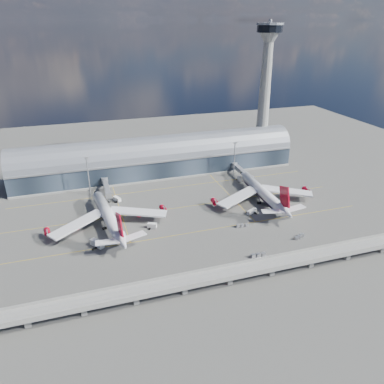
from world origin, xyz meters
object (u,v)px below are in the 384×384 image
object	(u,v)px
control_tower	(265,94)
service_truck_1	(152,226)
cargo_train_2	(242,225)
service_truck_0	(97,244)
floodlight_mast_left	(88,175)
service_truck_4	(240,179)
service_truck_2	(252,212)
cargo_train_0	(258,255)
floodlight_mast_right	(234,159)
service_truck_3	(271,202)
airliner_right	(263,193)
service_truck_5	(117,199)
airliner_left	(109,217)
cargo_train_1	(299,237)

from	to	relation	value
control_tower	service_truck_1	xyz separation A→B (m)	(-106.33, -81.77, -50.20)
control_tower	cargo_train_2	bearing A→B (deg)	-121.85
service_truck_0	floodlight_mast_left	bearing A→B (deg)	53.50
floodlight_mast_left	service_truck_4	xyz separation A→B (m)	(100.82, -8.46, -12.20)
service_truck_2	cargo_train_0	bearing A→B (deg)	131.04
floodlight_mast_right	service_truck_3	bearing A→B (deg)	-85.71
airliner_right	service_truck_5	distance (m)	90.18
floodlight_mast_left	floodlight_mast_right	bearing A→B (deg)	0.00
control_tower	cargo_train_0	distance (m)	148.33
control_tower	service_truck_2	size ratio (longest dim) A/B	14.81
airliner_left	cargo_train_0	bearing A→B (deg)	-44.83
service_truck_1	service_truck_3	world-z (taller)	service_truck_3
service_truck_3	cargo_train_0	xyz separation A→B (m)	(-32.69, -47.27, -0.77)
floodlight_mast_right	service_truck_0	bearing A→B (deg)	-147.87
service_truck_0	cargo_train_0	distance (m)	79.02
service_truck_2	service_truck_4	distance (m)	48.59
cargo_train_2	cargo_train_0	bearing A→B (deg)	162.11
floodlight_mast_right	airliner_right	size ratio (longest dim) A/B	0.38
airliner_right	service_truck_1	distance (m)	73.03
cargo_train_2	cargo_train_1	bearing A→B (deg)	-138.59
airliner_right	service_truck_1	size ratio (longest dim) A/B	12.72
control_tower	cargo_train_0	world-z (taller)	control_tower
service_truck_3	cargo_train_0	bearing A→B (deg)	-114.53
floodlight_mast_right	airliner_right	bearing A→B (deg)	-89.01
service_truck_0	service_truck_5	distance (m)	51.28
service_truck_1	service_truck_4	size ratio (longest dim) A/B	1.04
service_truck_0	service_truck_4	world-z (taller)	service_truck_0
service_truck_2	cargo_train_0	xyz separation A→B (m)	(-16.35, -40.66, -0.40)
cargo_train_0	service_truck_4	bearing A→B (deg)	-23.41
control_tower	service_truck_5	size ratio (longest dim) A/B	16.52
cargo_train_1	service_truck_2	bearing A→B (deg)	44.17
floodlight_mast_left	cargo_train_0	bearing A→B (deg)	-53.47
service_truck_4	floodlight_mast_left	bearing A→B (deg)	-176.33
floodlight_mast_right	airliner_right	distance (m)	43.44
service_truck_0	cargo_train_1	distance (m)	102.80
control_tower	cargo_train_1	distance (m)	130.94
control_tower	floodlight_mast_right	size ratio (longest dim) A/B	4.01
control_tower	service_truck_4	bearing A→B (deg)	-133.15
service_truck_1	cargo_train_2	distance (m)	48.95
service_truck_2	floodlight_mast_left	bearing A→B (deg)	30.68
airliner_left	cargo_train_2	distance (m)	72.41
airliner_right	cargo_train_1	size ratio (longest dim) A/B	10.14
service_truck_0	service_truck_3	world-z (taller)	service_truck_0
airliner_right	service_truck_0	size ratio (longest dim) A/B	8.50
control_tower	service_truck_0	world-z (taller)	control_tower
service_truck_5	cargo_train_1	bearing A→B (deg)	-66.91
cargo_train_2	airliner_left	bearing A→B (deg)	63.64
control_tower	cargo_train_1	bearing A→B (deg)	-107.43
floodlight_mast_right	airliner_left	world-z (taller)	floodlight_mast_right
service_truck_1	cargo_train_2	bearing A→B (deg)	-80.22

